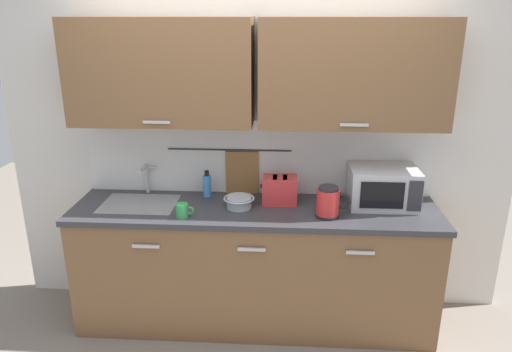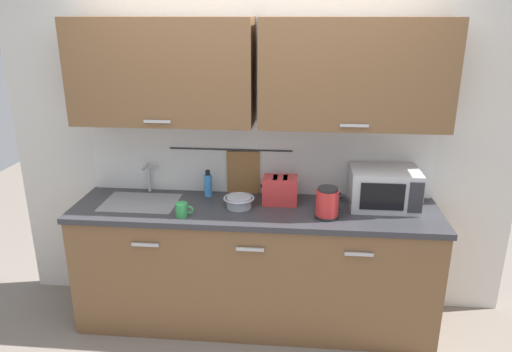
{
  "view_description": "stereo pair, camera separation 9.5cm",
  "coord_description": "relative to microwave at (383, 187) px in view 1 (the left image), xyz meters",
  "views": [
    {
      "loc": [
        0.2,
        -2.74,
        2.17
      ],
      "look_at": [
        0.01,
        0.33,
        1.12
      ],
      "focal_mm": 33.52,
      "sensor_mm": 36.0,
      "label": 1
    },
    {
      "loc": [
        0.3,
        -2.73,
        2.17
      ],
      "look_at": [
        0.01,
        0.33,
        1.12
      ],
      "focal_mm": 33.52,
      "sensor_mm": 36.0,
      "label": 2
    }
  ],
  "objects": [
    {
      "name": "electric_kettle",
      "position": [
        -0.39,
        -0.23,
        -0.03
      ],
      "size": [
        0.23,
        0.16,
        0.21
      ],
      "color": "black",
      "rests_on": "counter_unit"
    },
    {
      "name": "mixing_bowl",
      "position": [
        -0.99,
        -0.12,
        -0.09
      ],
      "size": [
        0.21,
        0.21,
        0.08
      ],
      "color": "#A5ADB7",
      "rests_on": "counter_unit"
    },
    {
      "name": "toaster",
      "position": [
        -0.71,
        -0.0,
        -0.04
      ],
      "size": [
        0.26,
        0.17,
        0.19
      ],
      "color": "red",
      "rests_on": "counter_unit"
    },
    {
      "name": "ground",
      "position": [
        -0.88,
        -0.41,
        -1.04
      ],
      "size": [
        8.0,
        8.0,
        0.0
      ],
      "primitive_type": "plane",
      "color": "slate"
    },
    {
      "name": "mug_by_kettle",
      "position": [
        -0.35,
        0.04,
        -0.09
      ],
      "size": [
        0.12,
        0.08,
        0.09
      ],
      "color": "black",
      "rests_on": "counter_unit"
    },
    {
      "name": "microwave",
      "position": [
        0.0,
        0.0,
        0.0
      ],
      "size": [
        0.46,
        0.35,
        0.27
      ],
      "color": "silver",
      "rests_on": "counter_unit"
    },
    {
      "name": "mug_near_sink",
      "position": [
        -1.34,
        -0.3,
        -0.09
      ],
      "size": [
        0.12,
        0.08,
        0.09
      ],
      "color": "green",
      "rests_on": "counter_unit"
    },
    {
      "name": "counter_unit",
      "position": [
        -0.89,
        -0.11,
        -0.58
      ],
      "size": [
        2.53,
        0.64,
        0.9
      ],
      "color": "brown",
      "rests_on": "ground"
    },
    {
      "name": "dish_soap_bottle",
      "position": [
        -1.24,
        0.09,
        -0.05
      ],
      "size": [
        0.06,
        0.06,
        0.2
      ],
      "color": "#3F8CD8",
      "rests_on": "counter_unit"
    },
    {
      "name": "sink_faucet",
      "position": [
        -1.7,
        0.12,
        0.01
      ],
      "size": [
        0.09,
        0.17,
        0.22
      ],
      "color": "#B2B5BA",
      "rests_on": "counter_unit"
    },
    {
      "name": "back_wall_assembly",
      "position": [
        -0.88,
        0.12,
        0.49
      ],
      "size": [
        3.7,
        0.41,
        2.5
      ],
      "color": "silver",
      "rests_on": "ground"
    }
  ]
}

